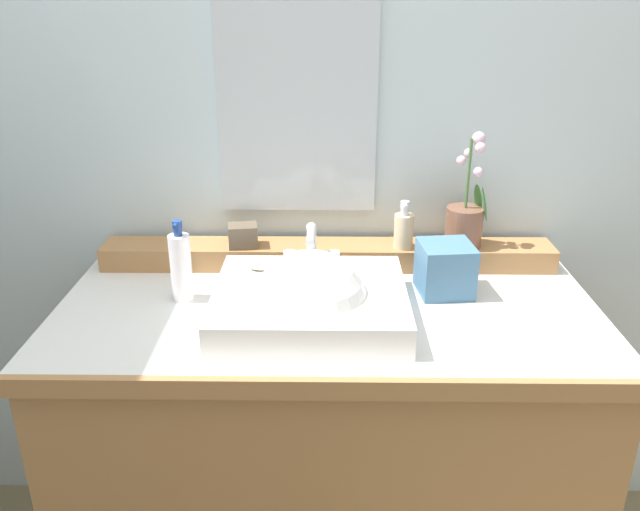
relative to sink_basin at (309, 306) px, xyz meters
The scene contains 11 objects.
wall_back 0.58m from the sink_basin, 85.42° to the left, with size 3.23×0.20×2.41m, color silver.
vanity_cabinet 0.48m from the sink_basin, 58.88° to the left, with size 1.33×0.66×0.88m.
back_ledge 0.32m from the sink_basin, 82.86° to the left, with size 1.25×0.12×0.06m, color #A17142.
sink_basin is the anchor object (origin of this frame).
soap_bar 0.18m from the sink_basin, 135.70° to the left, with size 0.07×0.04×0.02m, color beige.
potted_plant 0.53m from the sink_basin, 37.19° to the left, with size 0.11×0.10×0.32m.
soap_dispenser 0.39m from the sink_basin, 50.37° to the left, with size 0.05×0.06×0.13m.
trinket_box 0.36m from the sink_basin, 122.43° to the left, with size 0.08×0.06×0.06m, color brown.
lotion_bottle 0.34m from the sink_basin, 162.38° to the left, with size 0.05×0.06×0.21m.
tissue_box 0.37m from the sink_basin, 24.08° to the left, with size 0.13×0.13×0.13m, color teal.
mirror 0.57m from the sink_basin, 96.32° to the left, with size 0.43×0.02×0.61m, color silver.
Camera 1 is at (0.00, -1.39, 1.59)m, focal length 35.82 mm.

